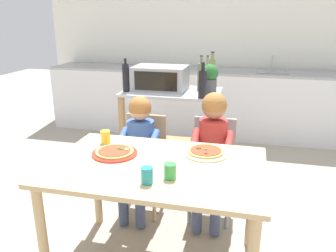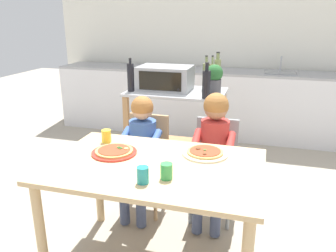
{
  "view_description": "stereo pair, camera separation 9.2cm",
  "coord_description": "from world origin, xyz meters",
  "px_view_note": "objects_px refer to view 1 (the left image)",
  "views": [
    {
      "loc": [
        0.51,
        -1.83,
        1.62
      ],
      "look_at": [
        0.0,
        0.3,
        0.9
      ],
      "focal_mm": 36.18,
      "sensor_mm": 36.0,
      "label": 1
    },
    {
      "loc": [
        0.6,
        -1.81,
        1.62
      ],
      "look_at": [
        0.0,
        0.3,
        0.9
      ],
      "focal_mm": 36.18,
      "sensor_mm": 36.0,
      "label": 2
    }
  ],
  "objects_px": {
    "child_in_red_shirt": "(212,143)",
    "bottle_squat_spirits": "(212,73)",
    "dining_chair_right": "(213,161)",
    "bottle_brown_beer": "(126,77)",
    "dining_chair_left": "(144,156)",
    "kitchen_island_cart": "(172,120)",
    "bottle_dark_olive_oil": "(207,77)",
    "dining_table": "(157,179)",
    "child_in_blue_striped_shirt": "(138,144)",
    "toaster_oven": "(160,78)",
    "bottle_tall_green_wine": "(202,83)",
    "potted_herb_plant": "(210,78)",
    "drinking_cup_teal": "(147,175)",
    "drinking_cup_yellow": "(105,137)",
    "pizza_plate_cream": "(206,152)",
    "bottle_clear_vinegar": "(201,76)",
    "drinking_cup_green": "(170,171)",
    "pizza_plate_red_rimmed": "(115,152)"
  },
  "relations": [
    {
      "from": "child_in_red_shirt",
      "to": "bottle_squat_spirits",
      "type": "bearing_deg",
      "value": 97.41
    },
    {
      "from": "dining_chair_right",
      "to": "bottle_brown_beer",
      "type": "bearing_deg",
      "value": 151.26
    },
    {
      "from": "dining_chair_left",
      "to": "child_in_red_shirt",
      "type": "height_order",
      "value": "child_in_red_shirt"
    },
    {
      "from": "kitchen_island_cart",
      "to": "bottle_dark_olive_oil",
      "type": "bearing_deg",
      "value": 12.66
    },
    {
      "from": "dining_table",
      "to": "kitchen_island_cart",
      "type": "bearing_deg",
      "value": 99.08
    },
    {
      "from": "kitchen_island_cart",
      "to": "child_in_blue_striped_shirt",
      "type": "bearing_deg",
      "value": -96.12
    },
    {
      "from": "toaster_oven",
      "to": "bottle_dark_olive_oil",
      "type": "distance_m",
      "value": 0.46
    },
    {
      "from": "bottle_tall_green_wine",
      "to": "potted_herb_plant",
      "type": "distance_m",
      "value": 0.18
    },
    {
      "from": "bottle_dark_olive_oil",
      "to": "drinking_cup_teal",
      "type": "relative_size",
      "value": 3.68
    },
    {
      "from": "toaster_oven",
      "to": "drinking_cup_yellow",
      "type": "height_order",
      "value": "toaster_oven"
    },
    {
      "from": "bottle_tall_green_wine",
      "to": "dining_chair_right",
      "type": "distance_m",
      "value": 0.71
    },
    {
      "from": "pizza_plate_cream",
      "to": "bottle_dark_olive_oil",
      "type": "bearing_deg",
      "value": 97.37
    },
    {
      "from": "bottle_dark_olive_oil",
      "to": "pizza_plate_cream",
      "type": "height_order",
      "value": "bottle_dark_olive_oil"
    },
    {
      "from": "drinking_cup_teal",
      "to": "dining_chair_left",
      "type": "bearing_deg",
      "value": 108.91
    },
    {
      "from": "child_in_red_shirt",
      "to": "pizza_plate_cream",
      "type": "xyz_separation_m",
      "value": [
        -0.0,
        -0.38,
        0.08
      ]
    },
    {
      "from": "dining_chair_right",
      "to": "drinking_cup_teal",
      "type": "height_order",
      "value": "drinking_cup_teal"
    },
    {
      "from": "bottle_clear_vinegar",
      "to": "potted_herb_plant",
      "type": "height_order",
      "value": "bottle_clear_vinegar"
    },
    {
      "from": "dining_chair_right",
      "to": "bottle_squat_spirits",
      "type": "bearing_deg",
      "value": 98.39
    },
    {
      "from": "toaster_oven",
      "to": "drinking_cup_green",
      "type": "distance_m",
      "value": 1.66
    },
    {
      "from": "toaster_oven",
      "to": "potted_herb_plant",
      "type": "relative_size",
      "value": 1.86
    },
    {
      "from": "bottle_tall_green_wine",
      "to": "drinking_cup_teal",
      "type": "bearing_deg",
      "value": -93.97
    },
    {
      "from": "child_in_red_shirt",
      "to": "pizza_plate_cream",
      "type": "relative_size",
      "value": 3.5
    },
    {
      "from": "toaster_oven",
      "to": "bottle_squat_spirits",
      "type": "relative_size",
      "value": 1.43
    },
    {
      "from": "kitchen_island_cart",
      "to": "dining_table",
      "type": "relative_size",
      "value": 0.73
    },
    {
      "from": "bottle_squat_spirits",
      "to": "bottle_clear_vinegar",
      "type": "bearing_deg",
      "value": -140.58
    },
    {
      "from": "potted_herb_plant",
      "to": "child_in_red_shirt",
      "type": "distance_m",
      "value": 0.81
    },
    {
      "from": "toaster_oven",
      "to": "pizza_plate_red_rimmed",
      "type": "relative_size",
      "value": 1.75
    },
    {
      "from": "toaster_oven",
      "to": "pizza_plate_cream",
      "type": "height_order",
      "value": "toaster_oven"
    },
    {
      "from": "bottle_clear_vinegar",
      "to": "dining_table",
      "type": "xyz_separation_m",
      "value": [
        -0.04,
        -1.54,
        -0.39
      ]
    },
    {
      "from": "bottle_squat_spirits",
      "to": "pizza_plate_red_rimmed",
      "type": "relative_size",
      "value": 1.22
    },
    {
      "from": "dining_chair_left",
      "to": "bottle_clear_vinegar",
      "type": "bearing_deg",
      "value": 67.46
    },
    {
      "from": "bottle_tall_green_wine",
      "to": "drinking_cup_teal",
      "type": "distance_m",
      "value": 1.42
    },
    {
      "from": "bottle_dark_olive_oil",
      "to": "bottle_clear_vinegar",
      "type": "height_order",
      "value": "bottle_dark_olive_oil"
    },
    {
      "from": "child_in_red_shirt",
      "to": "dining_chair_left",
      "type": "bearing_deg",
      "value": 172.34
    },
    {
      "from": "child_in_red_shirt",
      "to": "pizza_plate_red_rimmed",
      "type": "bearing_deg",
      "value": -137.54
    },
    {
      "from": "kitchen_island_cart",
      "to": "toaster_oven",
      "type": "bearing_deg",
      "value": 169.25
    },
    {
      "from": "child_in_blue_striped_shirt",
      "to": "child_in_red_shirt",
      "type": "distance_m",
      "value": 0.58
    },
    {
      "from": "drinking_cup_green",
      "to": "toaster_oven",
      "type": "bearing_deg",
      "value": 106.61
    },
    {
      "from": "pizza_plate_cream",
      "to": "drinking_cup_yellow",
      "type": "relative_size",
      "value": 3.26
    },
    {
      "from": "bottle_tall_green_wine",
      "to": "child_in_red_shirt",
      "type": "relative_size",
      "value": 0.31
    },
    {
      "from": "bottle_clear_vinegar",
      "to": "potted_herb_plant",
      "type": "bearing_deg",
      "value": -61.92
    },
    {
      "from": "toaster_oven",
      "to": "dining_chair_left",
      "type": "relative_size",
      "value": 0.64
    },
    {
      "from": "potted_herb_plant",
      "to": "dining_chair_right",
      "type": "bearing_deg",
      "value": -78.94
    },
    {
      "from": "toaster_oven",
      "to": "pizza_plate_red_rimmed",
      "type": "distance_m",
      "value": 1.35
    },
    {
      "from": "bottle_dark_olive_oil",
      "to": "bottle_brown_beer",
      "type": "relative_size",
      "value": 1.07
    },
    {
      "from": "bottle_brown_beer",
      "to": "pizza_plate_cream",
      "type": "distance_m",
      "value": 1.39
    },
    {
      "from": "toaster_oven",
      "to": "drinking_cup_yellow",
      "type": "bearing_deg",
      "value": -95.23
    },
    {
      "from": "bottle_squat_spirits",
      "to": "dining_table",
      "type": "height_order",
      "value": "bottle_squat_spirits"
    },
    {
      "from": "bottle_squat_spirits",
      "to": "drinking_cup_teal",
      "type": "height_order",
      "value": "bottle_squat_spirits"
    },
    {
      "from": "drinking_cup_yellow",
      "to": "bottle_dark_olive_oil",
      "type": "bearing_deg",
      "value": 64.78
    }
  ]
}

